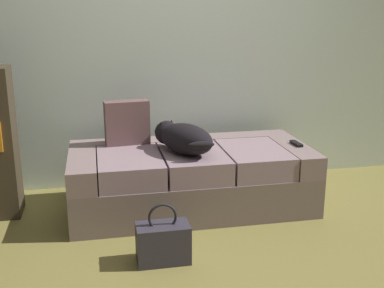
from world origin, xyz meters
TOP-DOWN VIEW (x-y plane):
  - ground_plane at (0.00, 0.00)m, footprint 10.00×10.00m
  - back_wall at (0.00, 1.63)m, footprint 6.40×0.10m
  - couch at (0.00, 0.97)m, footprint 1.81×0.87m
  - dog_dark at (-0.08, 0.88)m, footprint 0.48×0.60m
  - tv_remote at (0.82, 0.90)m, footprint 0.05×0.15m
  - throw_pillow at (-0.46, 1.20)m, footprint 0.35×0.15m
  - handbag at (-0.33, 0.16)m, footprint 0.32×0.18m

SIDE VIEW (x-z plane):
  - ground_plane at x=0.00m, z-range 0.00..0.00m
  - handbag at x=-0.33m, z-range -0.06..0.31m
  - couch at x=0.00m, z-range 0.00..0.47m
  - tv_remote at x=0.82m, z-range 0.47..0.49m
  - dog_dark at x=-0.08m, z-range 0.47..0.69m
  - throw_pillow at x=-0.46m, z-range 0.47..0.81m
  - back_wall at x=0.00m, z-range 0.00..2.80m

